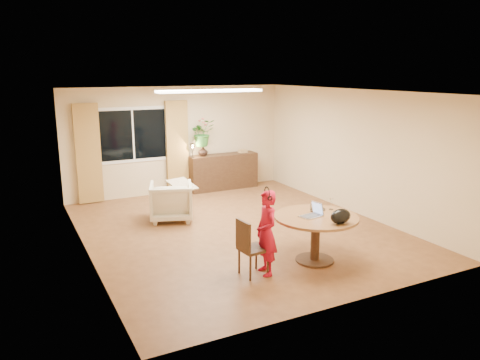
{
  "coord_description": "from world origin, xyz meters",
  "views": [
    {
      "loc": [
        -3.8,
        -7.59,
        2.97
      ],
      "look_at": [
        -0.04,
        -0.2,
        1.02
      ],
      "focal_mm": 35.0,
      "sensor_mm": 36.0,
      "label": 1
    }
  ],
  "objects_px": {
    "child": "(266,233)",
    "armchair": "(171,201)",
    "dining_chair": "(253,247)",
    "sideboard": "(223,172)",
    "dining_table": "(316,226)"
  },
  "relations": [
    {
      "from": "child",
      "to": "sideboard",
      "type": "bearing_deg",
      "value": 168.33
    },
    {
      "from": "child",
      "to": "armchair",
      "type": "distance_m",
      "value": 3.16
    },
    {
      "from": "sideboard",
      "to": "dining_table",
      "type": "bearing_deg",
      "value": -97.84
    },
    {
      "from": "child",
      "to": "armchair",
      "type": "bearing_deg",
      "value": -166.25
    },
    {
      "from": "child",
      "to": "armchair",
      "type": "xyz_separation_m",
      "value": [
        -0.41,
        3.12,
        -0.25
      ]
    },
    {
      "from": "armchair",
      "to": "sideboard",
      "type": "distance_m",
      "value": 2.74
    },
    {
      "from": "dining_table",
      "to": "child",
      "type": "bearing_deg",
      "value": -176.7
    },
    {
      "from": "dining_chair",
      "to": "sideboard",
      "type": "relative_size",
      "value": 0.48
    },
    {
      "from": "dining_chair",
      "to": "child",
      "type": "bearing_deg",
      "value": -19.13
    },
    {
      "from": "dining_table",
      "to": "child",
      "type": "distance_m",
      "value": 0.93
    },
    {
      "from": "dining_chair",
      "to": "sideboard",
      "type": "distance_m",
      "value": 5.24
    },
    {
      "from": "dining_table",
      "to": "child",
      "type": "relative_size",
      "value": 1.03
    },
    {
      "from": "dining_chair",
      "to": "sideboard",
      "type": "xyz_separation_m",
      "value": [
        1.79,
        4.92,
        0.02
      ]
    },
    {
      "from": "child",
      "to": "sideboard",
      "type": "distance_m",
      "value": 5.23
    },
    {
      "from": "child",
      "to": "dining_chair",
      "type": "bearing_deg",
      "value": -97.81
    }
  ]
}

